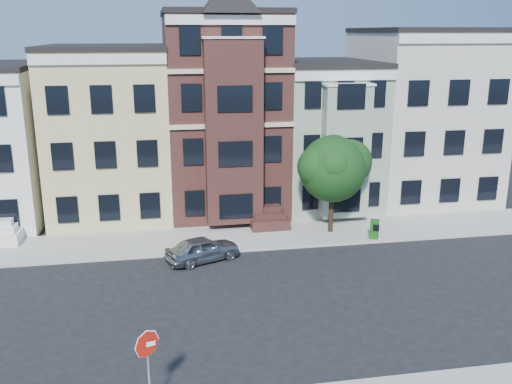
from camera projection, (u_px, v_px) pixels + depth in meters
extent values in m
plane|color=black|center=(267.00, 304.00, 23.93)|extent=(120.00, 120.00, 0.00)
cube|color=#9E9B93|center=(239.00, 238.00, 31.49)|extent=(60.00, 4.00, 0.15)
cube|color=#D0C485|center=(110.00, 133.00, 35.13)|extent=(7.00, 9.00, 10.00)
cube|color=#3C1F1A|center=(223.00, 114.00, 36.05)|extent=(7.00, 9.00, 12.00)
cube|color=gray|center=(321.00, 135.00, 37.55)|extent=(6.00, 9.00, 9.00)
cube|color=beige|center=(421.00, 117.00, 38.47)|extent=(8.00, 9.00, 11.00)
imported|color=gray|center=(203.00, 249.00, 28.31)|extent=(4.02, 2.77, 1.27)
cube|color=#195F17|center=(374.00, 229.00, 31.01)|extent=(0.61, 0.58, 1.06)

